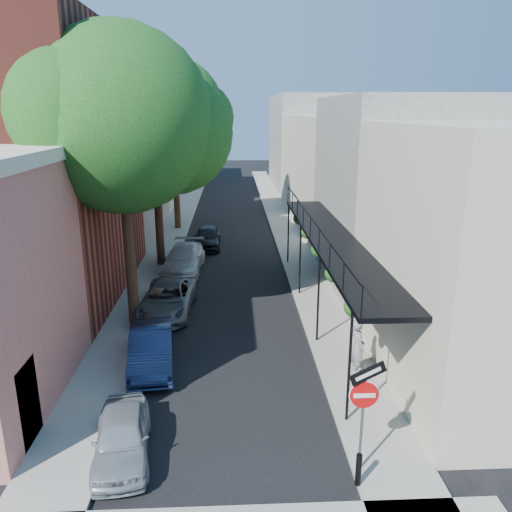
{
  "coord_description": "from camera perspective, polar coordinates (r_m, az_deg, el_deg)",
  "views": [
    {
      "loc": [
        0.23,
        -8.87,
        8.34
      ],
      "look_at": [
        1.13,
        10.1,
        2.8
      ],
      "focal_mm": 35.0,
      "sensor_mm": 36.0,
      "label": 1
    }
  ],
  "objects": [
    {
      "name": "parked_car_a",
      "position": [
        13.58,
        -15.07,
        -19.27
      ],
      "size": [
        1.79,
        3.49,
        1.14
      ],
      "primitive_type": "imported",
      "rotation": [
        0.0,
        0.0,
        0.14
      ],
      "color": "#8E959D",
      "rests_on": "ground"
    },
    {
      "name": "parked_car_e",
      "position": [
        31.61,
        -5.59,
        2.16
      ],
      "size": [
        1.63,
        3.99,
        1.35
      ],
      "primitive_type": "imported",
      "rotation": [
        0.0,
        0.0,
        0.01
      ],
      "color": "black",
      "rests_on": "ground"
    },
    {
      "name": "oak_mid",
      "position": [
        27.37,
        -10.65,
        13.31
      ],
      "size": [
        6.6,
        6.0,
        10.2
      ],
      "color": "#371F16",
      "rests_on": "ground"
    },
    {
      "name": "sign_post",
      "position": [
        12.05,
        12.26,
        -15.69
      ],
      "size": [
        0.89,
        0.17,
        2.99
      ],
      "color": "#595B60",
      "rests_on": "ground"
    },
    {
      "name": "parked_car_c",
      "position": [
        21.6,
        -10.09,
        -4.89
      ],
      "size": [
        2.35,
        4.69,
        1.27
      ],
      "primitive_type": "imported",
      "rotation": [
        0.0,
        0.0,
        -0.05
      ],
      "color": "slate",
      "rests_on": "ground"
    },
    {
      "name": "bollard",
      "position": [
        12.51,
        11.64,
        -22.8
      ],
      "size": [
        0.14,
        0.14,
        0.8
      ],
      "primitive_type": "cylinder",
      "color": "black",
      "rests_on": "sidewalk_right"
    },
    {
      "name": "sidewalk_right",
      "position": [
        39.92,
        2.78,
        4.27
      ],
      "size": [
        2.0,
        64.0,
        0.12
      ],
      "primitive_type": "cube",
      "color": "gray",
      "rests_on": "ground"
    },
    {
      "name": "parked_car_d",
      "position": [
        27.02,
        -8.25,
        -0.34
      ],
      "size": [
        2.24,
        4.91,
        1.39
      ],
      "primitive_type": "imported",
      "rotation": [
        0.0,
        0.0,
        -0.06
      ],
      "color": "silver",
      "rests_on": "ground"
    },
    {
      "name": "sidewalk_left",
      "position": [
        39.96,
        -8.75,
        4.12
      ],
      "size": [
        2.0,
        64.0,
        0.12
      ],
      "primitive_type": "cube",
      "color": "gray",
      "rests_on": "ground"
    },
    {
      "name": "parked_car_b",
      "position": [
        17.42,
        -11.88,
        -10.27
      ],
      "size": [
        1.87,
        4.14,
        1.32
      ],
      "primitive_type": "imported",
      "rotation": [
        0.0,
        0.0,
        0.12
      ],
      "color": "#152143",
      "rests_on": "ground"
    },
    {
      "name": "road_surface",
      "position": [
        39.75,
        -2.99,
        4.14
      ],
      "size": [
        6.0,
        64.0,
        0.01
      ],
      "primitive_type": "cube",
      "color": "black",
      "rests_on": "ground"
    },
    {
      "name": "oak_near",
      "position": [
        19.47,
        -13.8,
        14.46
      ],
      "size": [
        7.48,
        6.8,
        11.42
      ],
      "color": "#371F16",
      "rests_on": "ground"
    },
    {
      "name": "ground",
      "position": [
        12.17,
        -3.42,
        -27.0
      ],
      "size": [
        160.0,
        160.0,
        0.0
      ],
      "primitive_type": "plane",
      "color": "black",
      "rests_on": "ground"
    },
    {
      "name": "buildings_left",
      "position": [
        38.97,
        -17.15,
        10.55
      ],
      "size": [
        10.1,
        59.1,
        12.0
      ],
      "color": "tan",
      "rests_on": "ground"
    },
    {
      "name": "oak_far",
      "position": [
        36.31,
        -8.71,
        15.96
      ],
      "size": [
        7.7,
        7.0,
        11.9
      ],
      "color": "#371F16",
      "rests_on": "ground"
    },
    {
      "name": "pedestrian",
      "position": [
        16.56,
        11.52,
        -10.15
      ],
      "size": [
        0.53,
        0.74,
        1.88
      ],
      "primitive_type": "imported",
      "rotation": [
        0.0,
        0.0,
        1.7
      ],
      "color": "slate",
      "rests_on": "sidewalk_right"
    },
    {
      "name": "buildings_right",
      "position": [
        39.54,
        10.28,
        10.32
      ],
      "size": [
        9.8,
        55.0,
        10.0
      ],
      "color": "#B9AC98",
      "rests_on": "ground"
    }
  ]
}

